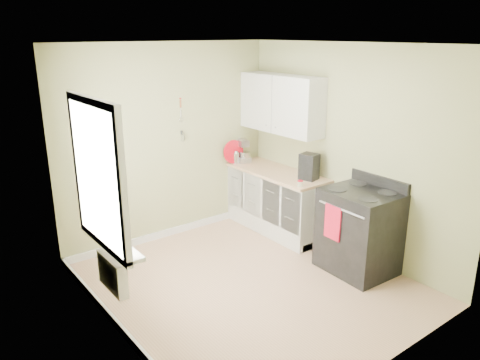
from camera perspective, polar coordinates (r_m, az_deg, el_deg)
floor at (r=5.60m, az=1.25°, el=-12.66°), size 3.20×3.60×0.02m
ceiling at (r=4.84m, az=1.47°, el=16.38°), size 3.20×3.60×0.02m
wall_back at (r=6.51m, az=-8.73°, el=4.43°), size 3.20×0.02×2.70m
wall_left at (r=4.28m, az=-15.69°, el=-3.08°), size 0.02×3.60×2.70m
wall_right at (r=6.16m, az=13.10°, el=3.41°), size 0.02×3.60×2.70m
base_cabinets at (r=6.87m, az=4.50°, el=-2.69°), size 0.60×1.60×0.87m
countertop at (r=6.72m, az=4.53°, el=0.93°), size 0.64×1.60×0.04m
upper_cabinets at (r=6.67m, az=5.02°, el=9.25°), size 0.35×1.40×0.80m
window at (r=4.49m, az=-17.05°, el=0.48°), size 0.06×1.14×1.44m
window_sill at (r=4.75m, az=-15.50°, el=-7.10°), size 0.18×1.14×0.04m
radiator at (r=4.84m, az=-15.28°, el=-10.94°), size 0.12×0.50×0.35m
wall_utensils at (r=6.54m, az=-7.16°, el=6.48°), size 0.02×0.14×0.58m
stove at (r=5.87m, az=14.36°, el=-5.98°), size 0.77×0.87×1.15m
stand_mixer at (r=7.18m, az=0.22°, el=3.57°), size 0.25×0.34×0.38m
kettle at (r=7.10m, az=-0.52°, el=2.86°), size 0.19×0.11×0.19m
coffee_maker at (r=6.34m, az=8.40°, el=1.55°), size 0.25×0.26×0.35m
red_tray at (r=7.05m, az=-0.81°, el=3.46°), size 0.36×0.06×0.35m
jar at (r=6.07m, az=7.34°, el=-0.41°), size 0.07×0.07×0.08m
plant_a at (r=4.46m, az=-14.22°, el=-6.45°), size 0.16×0.17×0.27m
plant_b at (r=4.62m, az=-15.22°, el=-5.42°), size 0.20×0.22×0.31m
plant_c at (r=4.90m, az=-16.61°, el=-4.49°), size 0.19×0.19×0.26m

